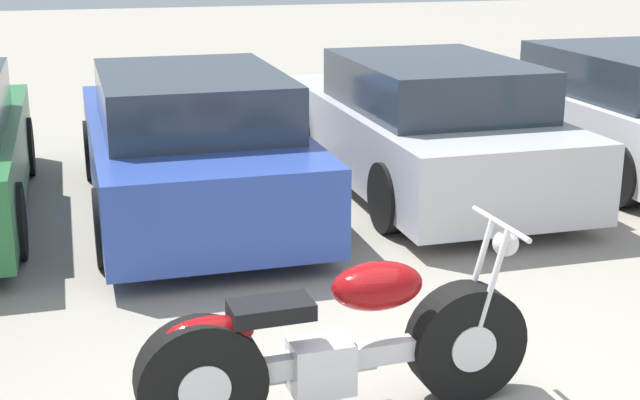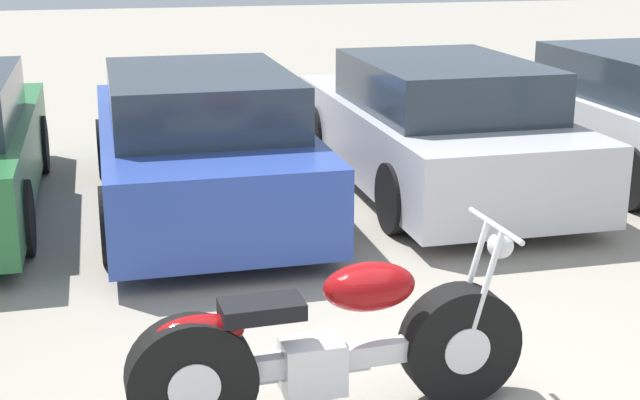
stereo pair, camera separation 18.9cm
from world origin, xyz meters
name	(u,v)px [view 2 (the right image)]	position (x,y,z in m)	size (l,w,h in m)	color
motorcycle	(327,348)	(-0.42, 0.27, 0.43)	(2.23, 0.62, 1.06)	black
parked_car_blue	(199,143)	(-0.63, 4.42, 0.65)	(1.94, 4.52, 1.38)	#2D479E
parked_car_silver	(434,127)	(1.85, 4.59, 0.65)	(1.94, 4.52, 1.38)	#BCBCC1
parked_car_white	(638,114)	(4.33, 4.70, 0.65)	(1.94, 4.52, 1.38)	white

